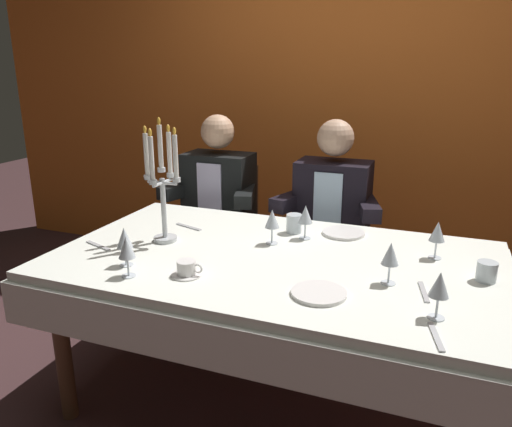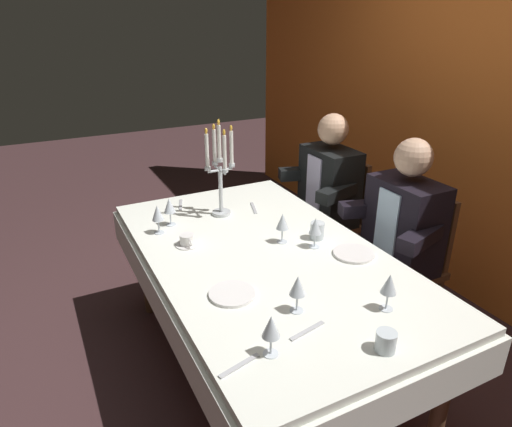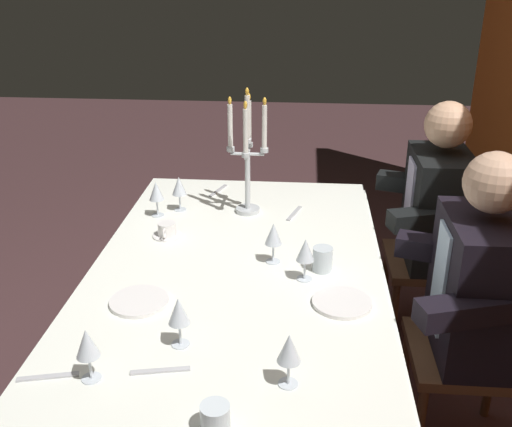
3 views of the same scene
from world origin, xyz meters
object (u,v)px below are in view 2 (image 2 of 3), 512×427
Objects in this scene: dinner_plate_1 at (232,294)px; water_tumbler_0 at (317,231)px; seated_diner_1 at (405,224)px; wine_glass_0 at (315,227)px; dining_table at (264,273)px; coffee_cup_0 at (187,241)px; candelabra at (220,171)px; wine_glass_2 at (389,285)px; wine_glass_4 at (158,214)px; seated_diner_0 at (330,185)px; wine_glass_5 at (170,206)px; wine_glass_1 at (298,286)px; dinner_plate_0 at (354,254)px; water_tumbler_1 at (386,341)px; wine_glass_6 at (271,328)px; wine_glass_3 at (282,222)px.

dinner_plate_1 is 2.18× the size of water_tumbler_0.
wine_glass_0 is at bearing -89.42° from seated_diner_1.
coffee_cup_0 is at bearing -128.77° from dining_table.
candelabra is 0.66m from water_tumbler_0.
wine_glass_0 is at bearing 176.13° from wine_glass_2.
seated_diner_0 is at bearing 99.55° from wine_glass_4.
wine_glass_5 is 1.22m from seated_diner_0.
seated_diner_0 is (-1.17, 1.00, -0.12)m from wine_glass_1.
wine_glass_5 is at bearing -149.20° from dining_table.
candelabra is at bearing -156.16° from wine_glass_0.
wine_glass_1 is (0.43, -0.37, 0.00)m from wine_glass_0.
dinner_plate_1 is (0.81, -0.29, -0.26)m from candelabra.
wine_glass_5 is (-0.07, 0.09, 0.00)m from wine_glass_4.
wine_glass_1 and wine_glass_5 have the same top height.
dinner_plate_0 is 2.62× the size of water_tumbler_1.
seated_diner_0 is (-0.14, 0.89, -0.28)m from candelabra.
candelabra is at bearing -147.86° from water_tumbler_0.
wine_glass_2 is 0.27m from water_tumbler_1.
dining_table is 0.37m from water_tumbler_0.
wine_glass_5 is 0.83m from water_tumbler_0.
dinner_plate_0 is at bearing 122.07° from wine_glass_6.
candelabra is at bearing 165.09° from wine_glass_6.
seated_diner_1 is (-0.22, 1.19, -0.01)m from dinner_plate_1.
seated_diner_0 is (-0.74, 0.63, -0.12)m from wine_glass_0.
wine_glass_0 is 1.00× the size of wine_glass_5.
water_tumbler_0 is 0.08× the size of seated_diner_0.
seated_diner_1 reaches higher than dinner_plate_0.
wine_glass_0 is 0.83m from wine_glass_5.
seated_diner_1 is at bearing 100.33° from dinner_plate_1.
water_tumbler_1 is at bearing 18.53° from coffee_cup_0.
wine_glass_0 reaches higher than dining_table.
wine_glass_5 is (-0.60, -0.58, 0.00)m from wine_glass_0.
wine_glass_1 reaches higher than water_tumbler_0.
wine_glass_0 is at bearing 51.95° from wine_glass_4.
dining_table is at bearing -52.33° from seated_diner_0.
dinner_plate_0 is 1.25× the size of wine_glass_4.
water_tumbler_0 reaches higher than dining_table.
wine_glass_5 is 1.00× the size of wine_glass_6.
water_tumbler_0 is at bearing -40.00° from seated_diner_0.
water_tumbler_1 is at bearing -15.42° from wine_glass_0.
wine_glass_0 is at bearing -141.01° from dinner_plate_0.
wine_glass_1 is 1.00× the size of wine_glass_2.
wine_glass_5 is at bearing -165.03° from water_tumbler_1.
wine_glass_5 is at bearing -116.08° from seated_diner_1.
wine_glass_3 is at bearing -173.40° from wine_glass_2.
wine_glass_3 is 0.13× the size of seated_diner_1.
wine_glass_0 is 2.10× the size of water_tumbler_1.
dinner_plate_1 is at bearing -148.62° from water_tumbler_1.
seated_diner_0 reaches higher than wine_glass_5.
wine_glass_5 reaches higher than dining_table.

